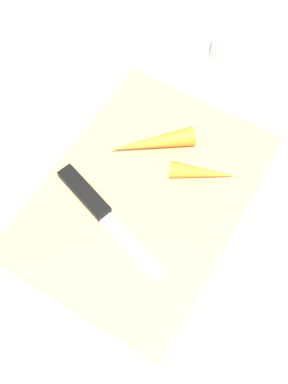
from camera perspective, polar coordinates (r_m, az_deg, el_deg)
The scene contains 6 objects.
ground_plane at distance 0.63m, azimuth 0.00°, elevation -0.50°, with size 1.40×1.40×0.00m, color #ADA8A0.
cutting_board at distance 0.62m, azimuth 0.00°, elevation -0.25°, with size 0.36×0.26×0.01m, color tan.
knife at distance 0.61m, azimuth -6.81°, elevation -0.86°, with size 0.08×0.20×0.01m.
carrot_short at distance 0.62m, azimuth 7.43°, elevation 2.43°, with size 0.02×0.02×0.09m, color orange.
carrot_long at distance 0.64m, azimuth 0.87°, elevation 6.20°, with size 0.03×0.03×0.12m, color orange.
small_bowl at distance 0.77m, azimuth 12.93°, elevation 16.96°, with size 0.12×0.12×0.04m, color silver.
Camera 1 is at (-0.24, -0.14, 0.56)m, focal length 42.35 mm.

